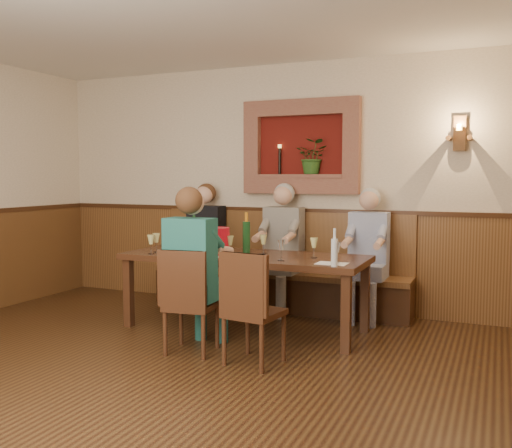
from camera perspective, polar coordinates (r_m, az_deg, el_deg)
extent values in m
plane|color=black|center=(4.24, -11.93, -16.30)|extent=(6.00, 6.00, 0.00)
cube|color=#C5B395|center=(6.63, 2.96, 3.78)|extent=(6.00, 0.04, 2.80)
cube|color=#513117|center=(6.69, 2.87, -3.53)|extent=(6.00, 0.04, 1.10)
cube|color=#381E0F|center=(6.63, 2.89, 1.40)|extent=(6.02, 0.06, 0.05)
cube|color=#55100C|center=(6.56, 4.59, 7.69)|extent=(1.00, 0.02, 0.70)
cube|color=brown|center=(6.55, 4.48, 11.55)|extent=(1.36, 0.12, 0.18)
cube|color=brown|center=(6.51, 4.43, 3.84)|extent=(1.36, 0.12, 0.18)
cube|color=brown|center=(6.73, -0.34, 7.63)|extent=(0.18, 0.12, 0.70)
cube|color=brown|center=(6.35, 9.55, 7.73)|extent=(0.18, 0.12, 0.70)
cube|color=brown|center=(6.51, 4.44, 4.81)|extent=(1.00, 0.14, 0.04)
imported|color=#274E1B|center=(6.47, 5.72, 6.70)|extent=(0.35, 0.30, 0.39)
cylinder|color=black|center=(6.60, 2.38, 6.30)|extent=(0.03, 0.03, 0.30)
cylinder|color=#FFBF59|center=(6.60, 2.39, 7.77)|extent=(0.04, 0.04, 0.04)
cube|color=#513117|center=(6.20, 19.71, 8.52)|extent=(0.12, 0.08, 0.35)
cylinder|color=#513117|center=(6.13, 18.72, 8.12)|extent=(0.05, 0.18, 0.05)
cylinder|color=#513117|center=(6.12, 20.60, 8.07)|extent=(0.05, 0.18, 0.05)
cylinder|color=#FFBF59|center=(6.07, 19.65, 9.08)|extent=(0.06, 0.06, 0.06)
cube|color=#361D10|center=(5.63, -1.14, -3.36)|extent=(2.40, 0.90, 0.06)
cube|color=#361D10|center=(5.93, -12.62, -6.72)|extent=(0.08, 0.08, 0.69)
cube|color=#361D10|center=(4.99, 9.01, -8.87)|extent=(0.08, 0.08, 0.69)
cube|color=#361D10|center=(6.53, -8.80, -5.60)|extent=(0.08, 0.08, 0.69)
cube|color=#361D10|center=(5.69, 10.86, -7.18)|extent=(0.08, 0.08, 0.69)
cube|color=#381E0F|center=(6.54, 2.18, -6.82)|extent=(3.00, 0.40, 0.40)
cube|color=#513117|center=(6.50, 2.19, -4.92)|extent=(3.00, 0.45, 0.06)
cube|color=#513117|center=(6.63, 2.79, -1.59)|extent=(3.00, 0.06, 0.66)
cube|color=#361D10|center=(5.04, -6.44, -10.50)|extent=(0.43, 0.43, 0.38)
cube|color=#361D10|center=(4.99, -6.47, -8.12)|extent=(0.45, 0.45, 0.05)
cube|color=#361D10|center=(4.77, -7.31, -5.50)|extent=(0.40, 0.09, 0.48)
cube|color=#361D10|center=(4.72, -0.17, -11.49)|extent=(0.44, 0.44, 0.39)
cube|color=#361D10|center=(4.66, -0.18, -8.90)|extent=(0.46, 0.46, 0.05)
cube|color=#361D10|center=(4.45, -1.44, -6.03)|extent=(0.41, 0.10, 0.49)
cube|color=black|center=(6.79, -5.65, -6.20)|extent=(0.42, 0.44, 0.45)
cube|color=black|center=(6.84, -5.01, -0.49)|extent=(0.42, 0.22, 0.55)
sphere|color=#D8A384|center=(6.78, -5.19, 2.92)|extent=(0.21, 0.21, 0.21)
sphere|color=#4C2D19|center=(6.83, -4.99, 3.10)|extent=(0.23, 0.23, 0.23)
cube|color=#55524E|center=(6.38, 2.23, -6.90)|extent=(0.43, 0.45, 0.45)
cube|color=#55524E|center=(6.44, 2.80, -0.78)|extent=(0.43, 0.22, 0.56)
sphere|color=#D8A384|center=(6.37, 2.69, 2.87)|extent=(0.21, 0.21, 0.21)
sphere|color=#B2B2B2|center=(6.42, 2.85, 3.06)|extent=(0.23, 0.23, 0.23)
cube|color=navy|center=(6.11, 10.82, -7.50)|extent=(0.41, 0.43, 0.45)
cube|color=navy|center=(6.17, 11.24, -1.30)|extent=(0.41, 0.21, 0.53)
sphere|color=#D8A384|center=(6.10, 11.23, 2.34)|extent=(0.20, 0.20, 0.20)
sphere|color=#B2B2B2|center=(6.15, 11.32, 2.53)|extent=(0.22, 0.22, 0.22)
cube|color=#1B4D5E|center=(5.16, -5.58, -9.74)|extent=(0.42, 0.44, 0.45)
cube|color=#1B4D5E|center=(4.89, -6.62, -2.65)|extent=(0.42, 0.22, 0.55)
sphere|color=#D8A384|center=(4.89, -6.43, 2.15)|extent=(0.21, 0.21, 0.21)
sphere|color=#4C2D19|center=(4.84, -6.72, 2.36)|extent=(0.23, 0.23, 0.23)
cylinder|color=red|center=(5.60, -3.86, -1.72)|extent=(0.27, 0.27, 0.27)
cylinder|color=#19471E|center=(5.65, -0.97, -1.38)|extent=(0.08, 0.08, 0.32)
cylinder|color=orange|center=(5.63, -0.97, 0.70)|extent=(0.03, 0.03, 0.09)
cylinder|color=#19471E|center=(5.99, -6.21, -1.28)|extent=(0.07, 0.07, 0.27)
cylinder|color=#19471E|center=(5.98, -6.22, 0.45)|extent=(0.03, 0.03, 0.09)
cylinder|color=silver|center=(4.91, 7.85, -2.85)|extent=(0.08, 0.08, 0.24)
cylinder|color=silver|center=(4.90, 7.87, -0.95)|extent=(0.03, 0.03, 0.09)
cube|color=white|center=(5.86, -8.04, -2.77)|extent=(0.33, 0.29, 0.00)
cube|color=white|center=(5.41, -1.21, -3.35)|extent=(0.28, 0.21, 0.00)
cube|color=white|center=(5.08, 7.59, -3.93)|extent=(0.27, 0.19, 0.00)
cube|color=white|center=(5.49, -4.92, -3.24)|extent=(0.32, 0.24, 0.00)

